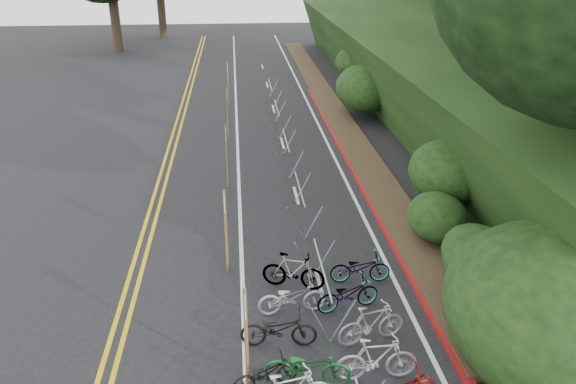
% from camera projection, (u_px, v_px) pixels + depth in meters
% --- Properties ---
extents(road_markings, '(7.47, 80.00, 0.01)m').
position_uv_depth(road_markings, '(229.00, 197.00, 20.67)').
color(road_markings, gold).
rests_on(road_markings, ground).
extents(red_curb, '(0.25, 28.00, 0.10)m').
position_uv_depth(red_curb, '(354.00, 172.00, 22.82)').
color(red_curb, maroon).
rests_on(red_curb, ground).
extents(embankment, '(14.30, 48.14, 9.11)m').
position_uv_depth(embankment, '(468.00, 71.00, 28.83)').
color(embankment, black).
rests_on(embankment, ground).
extents(bike_racks_rest, '(1.14, 23.00, 1.17)m').
position_uv_depth(bike_racks_rest, '(286.00, 147.00, 23.17)').
color(bike_racks_rest, '#969AA2').
rests_on(bike_racks_rest, ground).
extents(signpost_near, '(0.08, 0.40, 2.38)m').
position_uv_depth(signpost_near, '(246.00, 332.00, 11.32)').
color(signpost_near, brown).
rests_on(signpost_near, ground).
extents(signposts_rest, '(0.08, 18.40, 2.50)m').
position_uv_depth(signposts_rest, '(227.00, 128.00, 23.64)').
color(signposts_rest, brown).
rests_on(signposts_rest, ground).
extents(bike_front, '(0.91, 1.54, 0.77)m').
position_uv_depth(bike_front, '(265.00, 373.00, 11.62)').
color(bike_front, black).
rests_on(bike_front, ground).
extents(bike_valet, '(3.38, 8.89, 1.08)m').
position_uv_depth(bike_valet, '(339.00, 359.00, 11.88)').
color(bike_valet, black).
rests_on(bike_valet, ground).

